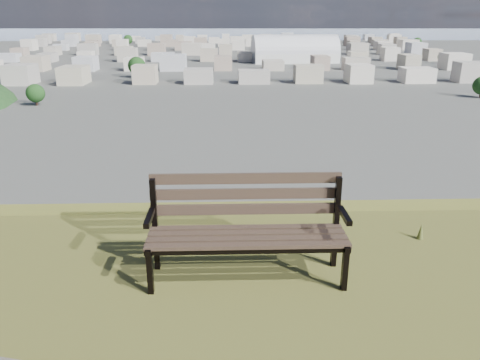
{
  "coord_description": "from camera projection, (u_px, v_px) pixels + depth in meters",
  "views": [
    {
      "loc": [
        0.21,
        -1.48,
        27.39
      ],
      "look_at": [
        0.41,
        4.41,
        25.3
      ],
      "focal_mm": 35.0,
      "sensor_mm": 36.0,
      "label": 1
    }
  ],
  "objects": [
    {
      "name": "city_trees",
      "position": [
        184.0,
        51.0,
        308.68
      ],
      "size": [
        406.52,
        387.2,
        9.98
      ],
      "color": "#35231A",
      "rests_on": "ground"
    },
    {
      "name": "arena",
      "position": [
        294.0,
        54.0,
        284.61
      ],
      "size": [
        52.67,
        25.84,
        21.54
      ],
      "rotation": [
        0.0,
        0.0,
        0.09
      ],
      "color": "silver",
      "rests_on": "ground"
    },
    {
      "name": "city_blocks",
      "position": [
        224.0,
        46.0,
        381.04
      ],
      "size": [
        395.0,
        361.0,
        7.0
      ],
      "color": "beige",
      "rests_on": "ground"
    },
    {
      "name": "bay_water",
      "position": [
        224.0,
        31.0,
        858.59
      ],
      "size": [
        2400.0,
        700.0,
        0.12
      ],
      "primitive_type": "cube",
      "color": "#8997AF",
      "rests_on": "ground"
    },
    {
      "name": "park_bench",
      "position": [
        247.0,
        223.0,
        4.39
      ],
      "size": [
        1.84,
        0.59,
        0.96
      ],
      "rotation": [
        0.0,
        0.0,
        -0.0
      ],
      "color": "#453728",
      "rests_on": "hilltop_mesa"
    },
    {
      "name": "far_hills",
      "position": [
        202.0,
        16.0,
        1322.11
      ],
      "size": [
        2050.0,
        340.0,
        60.0
      ],
      "color": "#8795A8",
      "rests_on": "ground"
    }
  ]
}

